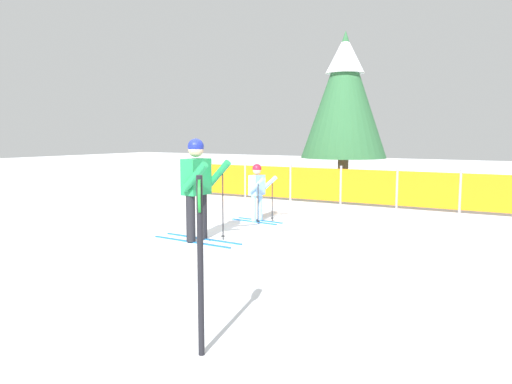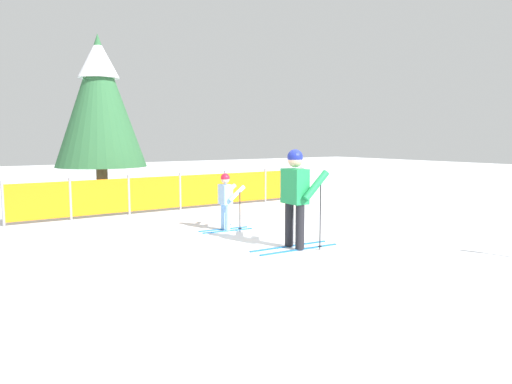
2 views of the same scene
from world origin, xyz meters
The scene contains 6 objects.
ground_plane centered at (0.00, 0.00, 0.00)m, with size 60.00×60.00×0.00m, color white.
skier_adult centered at (0.06, -0.20, 1.01)m, with size 1.61×0.73×1.70m.
skier_child centered at (-0.05, 1.90, 0.69)m, with size 1.12×0.55×1.17m.
safety_fence centered at (0.47, 5.09, 0.49)m, with size 8.47×0.27×0.98m.
conifer_far centered at (-0.65, 8.05, 3.02)m, with size 2.63×2.63×4.89m.
trail_marker centered at (2.74, -3.60, 0.90)m, with size 0.18×0.24×1.45m.
Camera 1 is at (5.12, -6.66, 1.77)m, focal length 35.00 mm.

